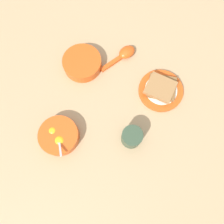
# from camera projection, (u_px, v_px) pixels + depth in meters

# --- Properties ---
(ground_plane) EXTENTS (3.00, 3.00, 0.00)m
(ground_plane) POSITION_uv_depth(u_px,v_px,m) (85.00, 94.00, 0.87)
(ground_plane) COLOR tan
(egg_bowl) EXTENTS (0.14, 0.14, 0.07)m
(egg_bowl) POSITION_uv_depth(u_px,v_px,m) (59.00, 136.00, 0.79)
(egg_bowl) COLOR #DB5119
(egg_bowl) RESTS_ON ground_plane
(toast_plate) EXTENTS (0.18, 0.18, 0.02)m
(toast_plate) POSITION_uv_depth(u_px,v_px,m) (161.00, 90.00, 0.86)
(toast_plate) COLOR #DB5119
(toast_plate) RESTS_ON ground_plane
(toast_sandwich) EXTENTS (0.13, 0.14, 0.03)m
(toast_sandwich) POSITION_uv_depth(u_px,v_px,m) (161.00, 87.00, 0.84)
(toast_sandwich) COLOR brown
(toast_sandwich) RESTS_ON toast_plate
(soup_spoon) EXTENTS (0.17, 0.08, 0.03)m
(soup_spoon) POSITION_uv_depth(u_px,v_px,m) (124.00, 54.00, 0.90)
(soup_spoon) COLOR #DB5119
(soup_spoon) RESTS_ON ground_plane
(congee_bowl) EXTENTS (0.16, 0.16, 0.04)m
(congee_bowl) POSITION_uv_depth(u_px,v_px,m) (82.00, 63.00, 0.88)
(congee_bowl) COLOR #DB5119
(congee_bowl) RESTS_ON ground_plane
(drinking_cup) EXTENTS (0.07, 0.07, 0.07)m
(drinking_cup) POSITION_uv_depth(u_px,v_px,m) (132.00, 137.00, 0.78)
(drinking_cup) COLOR #334733
(drinking_cup) RESTS_ON ground_plane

